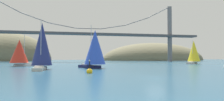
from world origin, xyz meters
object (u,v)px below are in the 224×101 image
(sailboat_yellow_sail, at_px, (194,52))
(sailboat_blue_spinnaker, at_px, (95,48))
(sailboat_navy_sail, at_px, (42,45))
(channel_buoy, at_px, (90,71))
(sailboat_scarlet_sail, at_px, (20,52))

(sailboat_yellow_sail, xyz_separation_m, sailboat_blue_spinnaker, (-45.15, -24.45, 0.05))
(sailboat_blue_spinnaker, relative_size, sailboat_navy_sail, 0.99)
(sailboat_yellow_sail, relative_size, sailboat_navy_sail, 0.87)
(channel_buoy, bearing_deg, sailboat_scarlet_sail, 120.02)
(sailboat_blue_spinnaker, distance_m, channel_buoy, 16.34)
(sailboat_navy_sail, distance_m, channel_buoy, 16.94)
(sailboat_yellow_sail, bearing_deg, sailboat_scarlet_sail, -173.60)
(sailboat_yellow_sail, xyz_separation_m, channel_buoy, (-48.10, -39.77, -4.81))
(sailboat_blue_spinnaker, distance_m, sailboat_navy_sail, 12.89)
(sailboat_yellow_sail, distance_m, sailboat_navy_sail, 63.76)
(sailboat_scarlet_sail, relative_size, sailboat_blue_spinnaker, 0.88)
(sailboat_scarlet_sail, bearing_deg, sailboat_yellow_sail, 6.40)
(sailboat_blue_spinnaker, height_order, channel_buoy, sailboat_blue_spinnaker)
(sailboat_navy_sail, bearing_deg, sailboat_scarlet_sail, 114.73)
(channel_buoy, bearing_deg, sailboat_navy_sail, 127.05)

